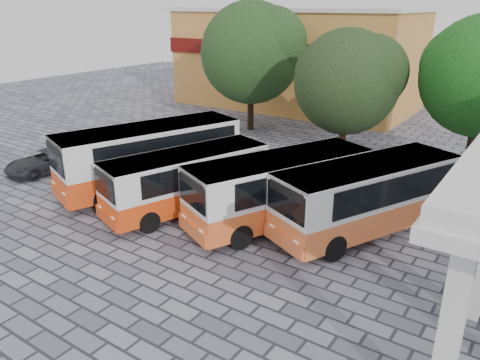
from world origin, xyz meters
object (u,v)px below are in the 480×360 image
Objects in this scene: bus_far_right at (368,193)px; parked_car at (46,161)px; bus_centre_right at (280,186)px; bus_far_left at (150,154)px; bus_centre_left at (187,178)px.

parked_car is at bearing -145.74° from bus_far_right.
bus_centre_right is 1.98× the size of parked_car.
bus_far_left reaches higher than parked_car.
bus_far_left is 3.24m from bus_centre_left.
parked_car is at bearing -147.90° from bus_far_left.
bus_far_left is at bearing -153.48° from bus_centre_right.
bus_centre_left is 0.91× the size of bus_far_right.
bus_centre_right is (7.08, 0.26, -0.17)m from bus_far_left.
parked_car is at bearing -158.29° from bus_centre_left.
bus_far_right is at bearing 37.15° from bus_centre_left.
bus_far_right reaches higher than parked_car.
bus_centre_right reaches higher than parked_car.
bus_far_left is at bearing 15.91° from parked_car.
bus_centre_left is 9.73m from parked_car.
bus_centre_right is at bearing 22.31° from bus_far_left.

